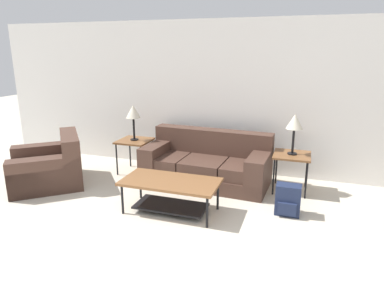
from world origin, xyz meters
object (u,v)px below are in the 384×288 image
at_px(side_table_right, 292,158).
at_px(table_lamp_left, 133,113).
at_px(armchair, 49,167).
at_px(side_table_left, 135,143).
at_px(couch, 207,164).
at_px(coffee_table, 171,189).
at_px(table_lamp_right, 295,123).
at_px(backpack, 288,200).

height_order(side_table_right, table_lamp_left, table_lamp_left).
distance_m(armchair, table_lamp_left, 1.61).
relative_size(armchair, side_table_left, 2.57).
xyz_separation_m(couch, side_table_left, (-1.33, 0.05, 0.23)).
height_order(couch, coffee_table, couch).
bearing_deg(side_table_left, couch, -2.00).
xyz_separation_m(coffee_table, side_table_left, (-1.17, 1.24, 0.20)).
relative_size(table_lamp_left, table_lamp_right, 1.00).
xyz_separation_m(table_lamp_right, backpack, (0.02, -0.83, -0.86)).
bearing_deg(side_table_right, couch, -177.99).
height_order(coffee_table, table_lamp_left, table_lamp_left).
xyz_separation_m(table_lamp_left, backpack, (2.66, -0.83, -0.86)).
bearing_deg(table_lamp_right, couch, -177.99).
bearing_deg(table_lamp_right, armchair, -165.82).
relative_size(coffee_table, table_lamp_right, 2.09).
xyz_separation_m(couch, table_lamp_right, (1.32, 0.05, 0.77)).
bearing_deg(table_lamp_left, armchair, -138.34).
height_order(coffee_table, side_table_right, side_table_right).
distance_m(side_table_left, table_lamp_right, 2.70).
height_order(side_table_right, backpack, side_table_right).
bearing_deg(couch, table_lamp_left, 178.00).
relative_size(couch, table_lamp_right, 3.36).
height_order(side_table_left, table_lamp_left, table_lamp_left).
height_order(armchair, coffee_table, armchair).
distance_m(couch, armchair, 2.53).
height_order(couch, table_lamp_right, table_lamp_right).
relative_size(armchair, table_lamp_right, 2.46).
xyz_separation_m(couch, side_table_right, (1.32, 0.05, 0.23)).
relative_size(armchair, coffee_table, 1.18).
bearing_deg(side_table_left, backpack, -17.36).
relative_size(side_table_left, table_lamp_left, 0.96).
height_order(couch, side_table_right, couch).
relative_size(couch, backpack, 5.00).
xyz_separation_m(couch, armchair, (-2.37, -0.89, -0.01)).
bearing_deg(armchair, couch, 20.49).
bearing_deg(armchair, backpack, 1.57).
bearing_deg(coffee_table, couch, 82.85).
bearing_deg(side_table_right, side_table_left, 180.00).
xyz_separation_m(table_lamp_left, table_lamp_right, (2.64, 0.00, 0.00)).
bearing_deg(side_table_right, table_lamp_left, -180.00).
bearing_deg(table_lamp_left, table_lamp_right, 0.00).
bearing_deg(armchair, table_lamp_right, 14.18).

